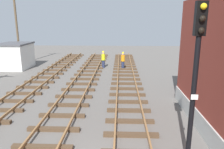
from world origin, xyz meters
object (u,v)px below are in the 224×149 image
(signal_mast, at_px, (196,67))
(track_worker_distant, at_px, (103,59))
(control_hut, at_px, (16,56))
(utility_pole_far, at_px, (17,25))
(track_worker_foreground, at_px, (123,61))

(signal_mast, xyz_separation_m, track_worker_distant, (-4.45, 16.35, -2.63))
(control_hut, relative_size, track_worker_distant, 2.03)
(control_hut, bearing_deg, utility_pole_far, 105.47)
(control_hut, distance_m, utility_pole_far, 4.01)
(track_worker_foreground, bearing_deg, control_hut, -179.84)
(utility_pole_far, bearing_deg, signal_mast, -50.95)
(utility_pole_far, relative_size, track_worker_foreground, 4.70)
(signal_mast, distance_m, control_hut, 21.14)
(utility_pole_far, bearing_deg, control_hut, -74.53)
(signal_mast, bearing_deg, track_worker_foreground, 98.28)
(utility_pole_far, distance_m, track_worker_distant, 10.94)
(track_worker_distant, bearing_deg, signal_mast, -74.76)
(track_worker_foreground, bearing_deg, track_worker_distant, 164.25)
(signal_mast, xyz_separation_m, track_worker_foreground, (-2.29, 15.74, -2.63))
(track_worker_foreground, distance_m, track_worker_distant, 2.25)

